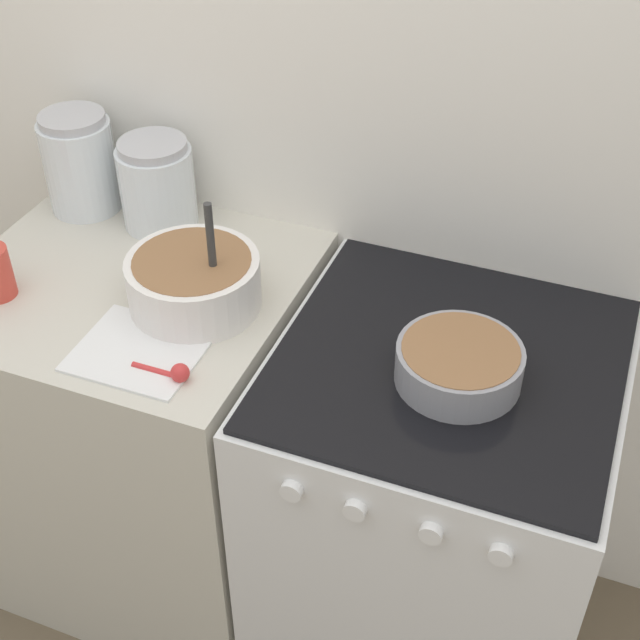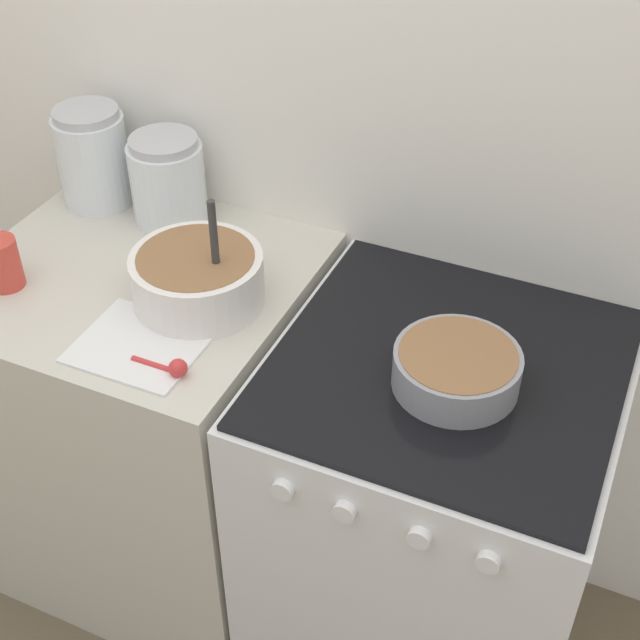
{
  "view_description": "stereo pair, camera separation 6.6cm",
  "coord_description": "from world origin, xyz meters",
  "px_view_note": "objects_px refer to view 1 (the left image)",
  "views": [
    {
      "loc": [
        0.58,
        -0.93,
        2.02
      ],
      "look_at": [
        0.1,
        0.3,
        0.96
      ],
      "focal_mm": 50.0,
      "sensor_mm": 36.0,
      "label": 1
    },
    {
      "loc": [
        0.64,
        -0.91,
        2.02
      ],
      "look_at": [
        0.1,
        0.3,
        0.96
      ],
      "focal_mm": 50.0,
      "sensor_mm": 36.0,
      "label": 2
    }
  ],
  "objects_px": {
    "stove": "(430,515)",
    "mixing_bowl": "(194,280)",
    "storage_jar_middle": "(158,189)",
    "storage_jar_left": "(81,169)",
    "baking_pan": "(459,364)"
  },
  "relations": [
    {
      "from": "storage_jar_left",
      "to": "baking_pan",
      "type": "bearing_deg",
      "value": -15.84
    },
    {
      "from": "stove",
      "to": "baking_pan",
      "type": "height_order",
      "value": "baking_pan"
    },
    {
      "from": "stove",
      "to": "mixing_bowl",
      "type": "bearing_deg",
      "value": -177.87
    },
    {
      "from": "mixing_bowl",
      "to": "storage_jar_middle",
      "type": "relative_size",
      "value": 1.31
    },
    {
      "from": "baking_pan",
      "to": "storage_jar_middle",
      "type": "xyz_separation_m",
      "value": [
        -0.77,
        0.27,
        0.05
      ]
    },
    {
      "from": "storage_jar_middle",
      "to": "mixing_bowl",
      "type": "bearing_deg",
      "value": -48.61
    },
    {
      "from": "mixing_bowl",
      "to": "storage_jar_middle",
      "type": "xyz_separation_m",
      "value": [
        -0.22,
        0.25,
        0.03
      ]
    },
    {
      "from": "baking_pan",
      "to": "storage_jar_left",
      "type": "height_order",
      "value": "storage_jar_left"
    },
    {
      "from": "stove",
      "to": "storage_jar_left",
      "type": "bearing_deg",
      "value": 166.45
    },
    {
      "from": "mixing_bowl",
      "to": "storage_jar_middle",
      "type": "bearing_deg",
      "value": 131.39
    },
    {
      "from": "stove",
      "to": "storage_jar_left",
      "type": "xyz_separation_m",
      "value": [
        -0.94,
        0.23,
        0.56
      ]
    },
    {
      "from": "baking_pan",
      "to": "storage_jar_middle",
      "type": "distance_m",
      "value": 0.82
    },
    {
      "from": "stove",
      "to": "baking_pan",
      "type": "distance_m",
      "value": 0.5
    },
    {
      "from": "stove",
      "to": "storage_jar_left",
      "type": "height_order",
      "value": "storage_jar_left"
    },
    {
      "from": "storage_jar_left",
      "to": "stove",
      "type": "bearing_deg",
      "value": -13.55
    }
  ]
}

